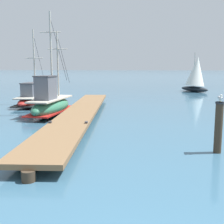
{
  "coord_description": "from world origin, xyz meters",
  "views": [
    {
      "loc": [
        -0.51,
        -2.03,
        2.94
      ],
      "look_at": [
        -1.72,
        7.62,
        1.4
      ],
      "focal_mm": 46.73,
      "sensor_mm": 36.0,
      "label": 1
    }
  ],
  "objects_px": {
    "perched_seagull": "(220,97)",
    "fishing_boat_1": "(34,98)",
    "distant_sailboat": "(196,74)",
    "fishing_boat_4": "(50,103)",
    "mooring_piling": "(219,127)"
  },
  "relations": [
    {
      "from": "mooring_piling",
      "to": "distant_sailboat",
      "type": "distance_m",
      "value": 24.58
    },
    {
      "from": "fishing_boat_1",
      "to": "distant_sailboat",
      "type": "bearing_deg",
      "value": 43.82
    },
    {
      "from": "perched_seagull",
      "to": "mooring_piling",
      "type": "bearing_deg",
      "value": -90.93
    },
    {
      "from": "fishing_boat_1",
      "to": "fishing_boat_4",
      "type": "xyz_separation_m",
      "value": [
        2.86,
        -4.53,
        0.22
      ]
    },
    {
      "from": "mooring_piling",
      "to": "distant_sailboat",
      "type": "bearing_deg",
      "value": 83.02
    },
    {
      "from": "mooring_piling",
      "to": "perched_seagull",
      "type": "xyz_separation_m",
      "value": [
        0.0,
        0.01,
        0.99
      ]
    },
    {
      "from": "fishing_boat_1",
      "to": "perched_seagull",
      "type": "height_order",
      "value": "fishing_boat_1"
    },
    {
      "from": "perched_seagull",
      "to": "fishing_boat_1",
      "type": "bearing_deg",
      "value": 134.99
    },
    {
      "from": "mooring_piling",
      "to": "distant_sailboat",
      "type": "relative_size",
      "value": 0.39
    },
    {
      "from": "fishing_boat_4",
      "to": "mooring_piling",
      "type": "bearing_deg",
      "value": -38.5
    },
    {
      "from": "fishing_boat_4",
      "to": "mooring_piling",
      "type": "xyz_separation_m",
      "value": [
        8.11,
        -6.45,
        0.15
      ]
    },
    {
      "from": "perched_seagull",
      "to": "distant_sailboat",
      "type": "distance_m",
      "value": 24.55
    },
    {
      "from": "fishing_boat_4",
      "to": "perched_seagull",
      "type": "height_order",
      "value": "fishing_boat_4"
    },
    {
      "from": "perched_seagull",
      "to": "distant_sailboat",
      "type": "xyz_separation_m",
      "value": [
        2.98,
        24.37,
        0.12
      ]
    },
    {
      "from": "fishing_boat_4",
      "to": "distant_sailboat",
      "type": "relative_size",
      "value": 1.35
    }
  ]
}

